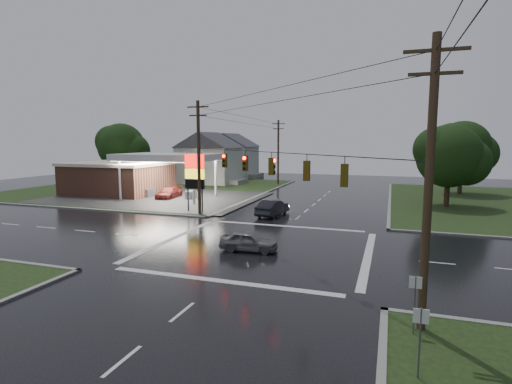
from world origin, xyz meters
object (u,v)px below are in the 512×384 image
(utility_pole_nw, at_px, (199,156))
(car_pump, at_px, (169,193))
(house_near, at_px, (210,157))
(house_far, at_px, (231,155))
(pylon_sign, at_px, (195,173))
(car_north, at_px, (273,208))
(tree_ne_near, at_px, (451,156))
(utility_pole_n, at_px, (278,151))
(tree_nw_behind, at_px, (122,147))
(utility_pole_se, at_px, (429,183))
(gas_station, at_px, (126,175))
(car_crossing, at_px, (249,241))
(tree_ne_far, at_px, (464,148))

(utility_pole_nw, relative_size, car_pump, 2.22)
(house_near, bearing_deg, house_far, 94.76)
(pylon_sign, xyz_separation_m, car_north, (7.94, 0.78, -3.23))
(house_near, xyz_separation_m, house_far, (-1.00, 12.00, 0.00))
(tree_ne_near, relative_size, car_north, 1.90)
(utility_pole_n, distance_m, house_near, 11.67)
(pylon_sign, distance_m, tree_nw_behind, 30.49)
(utility_pole_se, relative_size, tree_ne_near, 1.22)
(pylon_sign, bearing_deg, utility_pole_n, 87.92)
(utility_pole_n, xyz_separation_m, house_far, (-12.45, 10.00, -1.06))
(car_north, bearing_deg, gas_station, -12.39)
(utility_pole_n, bearing_deg, house_far, 141.23)
(house_near, distance_m, tree_nw_behind, 14.33)
(tree_nw_behind, bearing_deg, utility_pole_se, -42.34)
(car_crossing, bearing_deg, tree_ne_far, -31.54)
(gas_station, bearing_deg, utility_pole_n, 48.53)
(gas_station, relative_size, car_crossing, 6.82)
(car_crossing, height_order, car_pump, car_pump)
(car_crossing, bearing_deg, pylon_sign, 35.71)
(house_near, distance_m, car_crossing, 42.57)
(tree_nw_behind, distance_m, car_crossing, 45.95)
(house_far, relative_size, car_north, 2.34)
(utility_pole_n, xyz_separation_m, tree_ne_far, (26.65, -4.01, 0.71))
(car_north, bearing_deg, utility_pole_n, -67.81)
(utility_pole_n, bearing_deg, car_pump, -113.49)
(house_far, height_order, tree_ne_near, tree_ne_near)
(gas_station, relative_size, utility_pole_n, 2.50)
(house_far, relative_size, tree_nw_behind, 1.10)
(tree_ne_far, relative_size, car_pump, 1.98)
(pylon_sign, relative_size, utility_pole_n, 0.57)
(house_far, relative_size, car_crossing, 2.87)
(tree_ne_near, bearing_deg, house_near, 158.24)
(gas_station, bearing_deg, car_crossing, -39.66)
(house_near, xyz_separation_m, car_north, (18.39, -24.72, -3.63))
(gas_station, bearing_deg, utility_pole_nw, -32.23)
(tree_nw_behind, bearing_deg, tree_ne_near, -9.47)
(tree_ne_far, distance_m, car_north, 30.56)
(pylon_sign, bearing_deg, house_far, 106.98)
(house_far, bearing_deg, utility_pole_n, -38.77)
(utility_pole_se, distance_m, car_crossing, 13.99)
(utility_pole_n, height_order, house_near, utility_pole_n)
(utility_pole_se, relative_size, house_near, 1.00)
(gas_station, height_order, pylon_sign, pylon_sign)
(utility_pole_nw, distance_m, house_far, 40.48)
(tree_nw_behind, xyz_separation_m, tree_ne_far, (50.99, 4.00, -0.00))
(utility_pole_nw, distance_m, house_near, 28.90)
(utility_pole_se, distance_m, tree_nw_behind, 58.64)
(house_near, bearing_deg, car_pump, -81.00)
(utility_pole_se, relative_size, tree_nw_behind, 1.10)
(tree_nw_behind, distance_m, car_north, 36.85)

